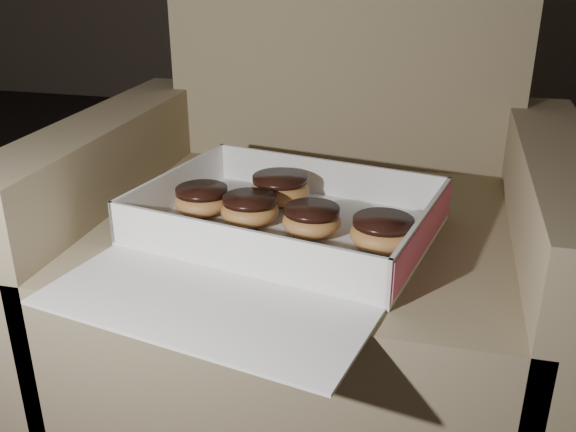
{
  "coord_description": "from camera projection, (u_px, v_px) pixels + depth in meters",
  "views": [
    {
      "loc": [
        0.97,
        -1.1,
        0.84
      ],
      "look_at": [
        0.74,
        -0.2,
        0.44
      ],
      "focal_mm": 40.0,
      "sensor_mm": 36.0,
      "label": 1
    }
  ],
  "objects": [
    {
      "name": "floor",
      "position": [
        5.0,
        325.0,
        1.53
      ],
      "size": [
        4.5,
        4.5,
        0.0
      ],
      "primitive_type": "plane",
      "color": "black",
      "rests_on": "ground"
    },
    {
      "name": "armchair",
      "position": [
        316.0,
        262.0,
        1.19
      ],
      "size": [
        0.89,
        0.75,
        0.93
      ],
      "color": "#837754",
      "rests_on": "floor"
    },
    {
      "name": "bakery_box",
      "position": [
        277.0,
        235.0,
        0.98
      ],
      "size": [
        0.52,
        0.58,
        0.07
      ],
      "rotation": [
        0.0,
        0.0,
        -0.2
      ],
      "color": "white",
      "rests_on": "armchair"
    },
    {
      "name": "donut_a",
      "position": [
        280.0,
        189.0,
        1.1
      ],
      "size": [
        0.1,
        0.1,
        0.05
      ],
      "color": "#DB994C",
      "rests_on": "bakery_box"
    },
    {
      "name": "donut_b",
      "position": [
        383.0,
        233.0,
        0.94
      ],
      "size": [
        0.1,
        0.1,
        0.05
      ],
      "color": "#DB994C",
      "rests_on": "bakery_box"
    },
    {
      "name": "donut_c",
      "position": [
        250.0,
        209.0,
        1.02
      ],
      "size": [
        0.09,
        0.09,
        0.05
      ],
      "color": "#DB994C",
      "rests_on": "bakery_box"
    },
    {
      "name": "donut_d",
      "position": [
        312.0,
        220.0,
        0.98
      ],
      "size": [
        0.09,
        0.09,
        0.05
      ],
      "color": "#DB994C",
      "rests_on": "bakery_box"
    },
    {
      "name": "donut_e",
      "position": [
        202.0,
        200.0,
        1.06
      ],
      "size": [
        0.09,
        0.09,
        0.05
      ],
      "color": "#DB994C",
      "rests_on": "bakery_box"
    },
    {
      "name": "crumb_a",
      "position": [
        257.0,
        231.0,
        1.0
      ],
      "size": [
        0.01,
        0.01,
        0.0
      ],
      "primitive_type": "ellipsoid",
      "color": "black",
      "rests_on": "bakery_box"
    },
    {
      "name": "crumb_b",
      "position": [
        188.0,
        250.0,
        0.94
      ],
      "size": [
        0.01,
        0.01,
        0.0
      ],
      "primitive_type": "ellipsoid",
      "color": "black",
      "rests_on": "bakery_box"
    },
    {
      "name": "crumb_c",
      "position": [
        241.0,
        262.0,
        0.9
      ],
      "size": [
        0.01,
        0.01,
        0.0
      ],
      "primitive_type": "ellipsoid",
      "color": "black",
      "rests_on": "bakery_box"
    },
    {
      "name": "crumb_d",
      "position": [
        169.0,
        228.0,
        1.01
      ],
      "size": [
        0.01,
        0.01,
        0.0
      ],
      "primitive_type": "ellipsoid",
      "color": "black",
      "rests_on": "bakery_box"
    }
  ]
}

